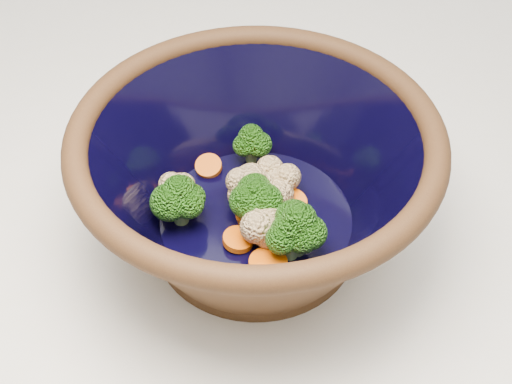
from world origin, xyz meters
TOP-DOWN VIEW (x-y plane):
  - mixing_bowl at (-0.09, -0.07)m, footprint 0.35×0.35m
  - vegetable_pile at (-0.09, -0.07)m, footprint 0.15×0.16m

SIDE VIEW (x-z plane):
  - vegetable_pile at x=-0.09m, z-range 0.93..0.98m
  - mixing_bowl at x=-0.09m, z-range 0.91..1.04m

